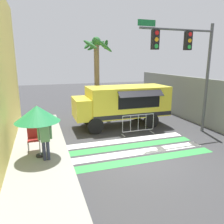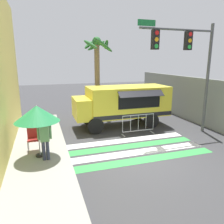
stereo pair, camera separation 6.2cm
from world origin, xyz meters
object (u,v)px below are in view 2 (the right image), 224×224
Objects in this scene: traffic_signal_pole at (187,56)px; barricade_front at (138,125)px; vendor_person at (45,137)px; palm_tree at (97,63)px; patio_umbrella at (37,114)px; folding_chair at (33,137)px; food_truck at (121,102)px.

traffic_signal_pole is 4.35m from barricade_front.
vendor_person is (-7.19, -1.43, -3.07)m from traffic_signal_pole.
traffic_signal_pole reaches higher than barricade_front.
palm_tree is (-1.10, 4.48, 3.19)m from barricade_front.
patio_umbrella reaches higher than folding_chair.
barricade_front is at bearing 29.68° from vendor_person.
traffic_signal_pole is 6.20m from palm_tree.
folding_chair is at bearing -127.97° from palm_tree.
traffic_signal_pole is at bearing -56.52° from palm_tree.
palm_tree is (3.78, 6.59, 2.64)m from vendor_person.
food_truck is 5.80× the size of folding_chair.
folding_chair is 5.43m from barricade_front.
folding_chair reaches higher than barricade_front.
palm_tree is at bearing 103.81° from barricade_front.
traffic_signal_pole is at bearing 7.65° from patio_umbrella.
palm_tree is (4.00, 6.15, 1.80)m from patio_umbrella.
vendor_person is at bearing -62.73° from patio_umbrella.
food_truck is 3.63m from palm_tree.
barricade_front is at bearing 18.15° from patio_umbrella.
patio_umbrella is (-4.74, -3.41, 0.47)m from food_truck.
folding_chair is 1.28m from vendor_person.
folding_chair is 7.50m from palm_tree.
patio_umbrella is (-7.41, -1.00, -2.24)m from traffic_signal_pole.
vendor_person reaches higher than folding_chair.
vendor_person is at bearing -65.68° from folding_chair.
patio_umbrella is at bearing -69.17° from folding_chair.
traffic_signal_pole reaches higher than food_truck.
vendor_person is at bearing -139.59° from food_truck.
patio_umbrella reaches higher than vendor_person.
folding_chair is at bearing 118.16° from vendor_person.
food_truck is at bearing 46.77° from vendor_person.
food_truck is 5.70m from folding_chair.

